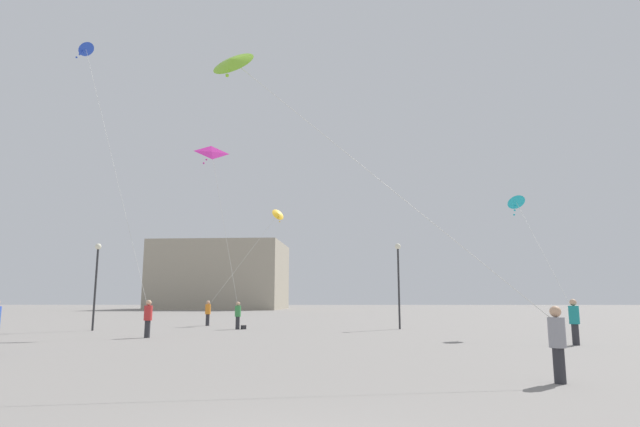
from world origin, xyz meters
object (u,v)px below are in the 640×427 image
(kite_amber_diamond, at_px, (278,215))
(handbag_beside_flyer, at_px, (244,327))
(person_in_green, at_px, (238,314))
(kite_cobalt_diamond, at_px, (87,54))
(person_in_red, at_px, (148,317))
(kite_cyan_diamond, at_px, (516,203))
(lamppost_east, at_px, (398,272))
(person_in_teal, at_px, (574,320))
(person_in_grey, at_px, (557,341))
(kite_lime_diamond, at_px, (234,62))
(lamppost_west, at_px, (96,272))
(person_in_orange, at_px, (208,312))
(kite_magenta_delta, at_px, (212,155))
(building_left_hall, at_px, (222,276))

(kite_amber_diamond, xyz_separation_m, handbag_beside_flyer, (-1.27, -6.61, -7.94))
(person_in_green, height_order, kite_cobalt_diamond, kite_cobalt_diamond)
(person_in_red, bearing_deg, kite_cyan_diamond, -88.71)
(lamppost_east, bearing_deg, person_in_teal, -62.41)
(person_in_grey, relative_size, kite_cobalt_diamond, 0.12)
(person_in_red, distance_m, kite_lime_diamond, 14.54)
(kite_cyan_diamond, bearing_deg, kite_cobalt_diamond, -177.70)
(person_in_teal, relative_size, lamppost_west, 0.36)
(person_in_green, relative_size, person_in_grey, 0.99)
(lamppost_east, bearing_deg, handbag_beside_flyer, -178.06)
(person_in_orange, bearing_deg, kite_cyan_diamond, -21.34)
(person_in_teal, bearing_deg, kite_magenta_delta, 72.45)
(person_in_red, bearing_deg, person_in_orange, -5.55)
(kite_amber_diamond, xyz_separation_m, building_left_hall, (-15.47, 52.91, -2.29))
(lamppost_west, height_order, handbag_beside_flyer, lamppost_west)
(person_in_teal, relative_size, building_left_hall, 0.08)
(person_in_grey, relative_size, kite_lime_diamond, 0.19)
(lamppost_east, height_order, lamppost_west, lamppost_east)
(person_in_green, distance_m, kite_lime_diamond, 19.47)
(kite_magenta_delta, xyz_separation_m, kite_amber_diamond, (2.67, 10.26, -1.77))
(person_in_green, xyz_separation_m, person_in_teal, (15.37, -10.28, 0.09))
(kite_cobalt_diamond, distance_m, kite_lime_diamond, 16.93)
(building_left_hall, bearing_deg, kite_amber_diamond, -73.70)
(kite_cobalt_diamond, xyz_separation_m, kite_cyan_diamond, (22.74, 0.91, -8.08))
(kite_cyan_diamond, bearing_deg, lamppost_west, 171.34)
(person_in_teal, distance_m, building_left_hall, 75.91)
(person_in_green, relative_size, lamppost_east, 0.32)
(person_in_teal, height_order, kite_amber_diamond, kite_amber_diamond)
(person_in_orange, distance_m, kite_magenta_delta, 11.90)
(person_in_orange, bearing_deg, kite_cobalt_diamond, -109.44)
(person_in_orange, relative_size, lamppost_west, 0.34)
(kite_cobalt_diamond, relative_size, lamppost_east, 2.73)
(person_in_orange, bearing_deg, lamppost_east, -11.07)
(person_in_green, relative_size, person_in_orange, 0.97)
(building_left_hall, distance_m, handbag_beside_flyer, 61.45)
(person_in_teal, height_order, handbag_beside_flyer, person_in_teal)
(kite_lime_diamond, relative_size, kite_amber_diamond, 1.17)
(person_in_grey, distance_m, lamppost_east, 20.30)
(building_left_hall, distance_m, lamppost_east, 63.78)
(person_in_teal, height_order, lamppost_east, lamppost_east)
(person_in_red, xyz_separation_m, kite_amber_diamond, (4.67, 13.49, 7.09))
(person_in_red, relative_size, building_left_hall, 0.08)
(person_in_green, distance_m, building_left_hall, 61.40)
(person_in_red, xyz_separation_m, kite_cobalt_diamond, (-4.41, 0.89, 13.86))
(kite_cobalt_diamond, relative_size, building_left_hall, 0.63)
(kite_lime_diamond, height_order, handbag_beside_flyer, kite_lime_diamond)
(person_in_orange, xyz_separation_m, building_left_hall, (-11.04, 55.48, 4.84))
(person_in_green, height_order, person_in_grey, person_in_grey)
(person_in_teal, height_order, kite_magenta_delta, kite_magenta_delta)
(person_in_teal, bearing_deg, person_in_red, 83.97)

